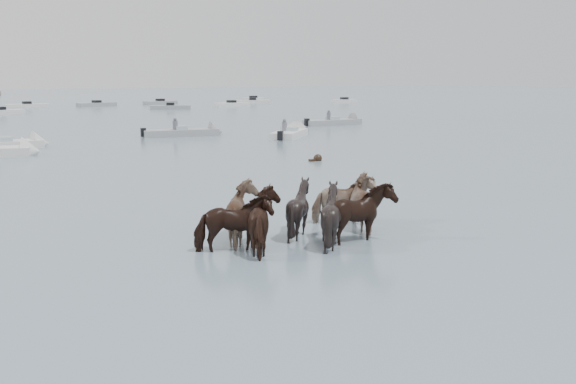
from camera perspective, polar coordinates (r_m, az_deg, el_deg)
ground at (r=16.54m, az=4.52°, el=-4.45°), size 400.00×400.00×0.00m
pony_herd at (r=16.53m, az=1.71°, el=-2.05°), size 6.21×3.16×1.70m
swimming_pony at (r=31.88m, az=2.64°, el=3.02°), size 0.72×0.44×0.44m
motorboat_a at (r=40.59m, az=-23.36°, el=3.97°), size 4.88×1.83×1.92m
motorboat_c at (r=45.82m, az=-8.73°, el=5.36°), size 5.97×2.58×1.92m
motorboat_d at (r=44.62m, az=0.36°, el=5.34°), size 4.86×4.74×1.92m
motorboat_e at (r=55.68m, az=4.72°, el=6.34°), size 5.89×1.77×1.92m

